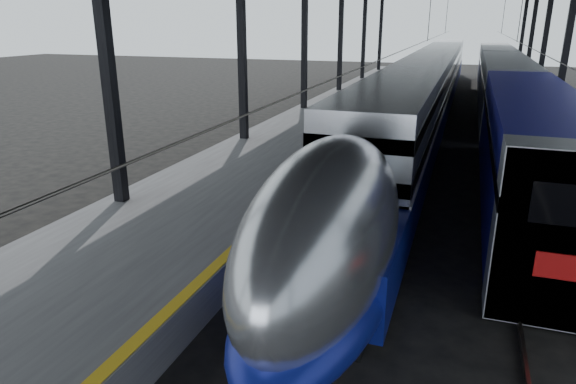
% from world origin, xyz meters
% --- Properties ---
extents(ground, '(160.00, 160.00, 0.00)m').
position_xyz_m(ground, '(0.00, 0.00, 0.00)').
color(ground, black).
rests_on(ground, ground).
extents(platform, '(6.00, 80.00, 1.00)m').
position_xyz_m(platform, '(-3.50, 20.00, 0.50)').
color(platform, '#4C4C4F').
rests_on(platform, ground).
extents(yellow_strip, '(0.30, 80.00, 0.01)m').
position_xyz_m(yellow_strip, '(-0.70, 20.00, 1.00)').
color(yellow_strip, gold).
rests_on(yellow_strip, platform).
extents(rails, '(6.52, 80.00, 0.16)m').
position_xyz_m(rails, '(4.50, 20.00, 0.08)').
color(rails, slate).
rests_on(rails, ground).
extents(tgv_train, '(3.06, 65.20, 4.38)m').
position_xyz_m(tgv_train, '(2.00, 29.30, 2.05)').
color(tgv_train, '#ABADB2').
rests_on(tgv_train, ground).
extents(second_train, '(3.04, 56.05, 4.18)m').
position_xyz_m(second_train, '(7.00, 30.25, 2.12)').
color(second_train, navy).
rests_on(second_train, ground).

